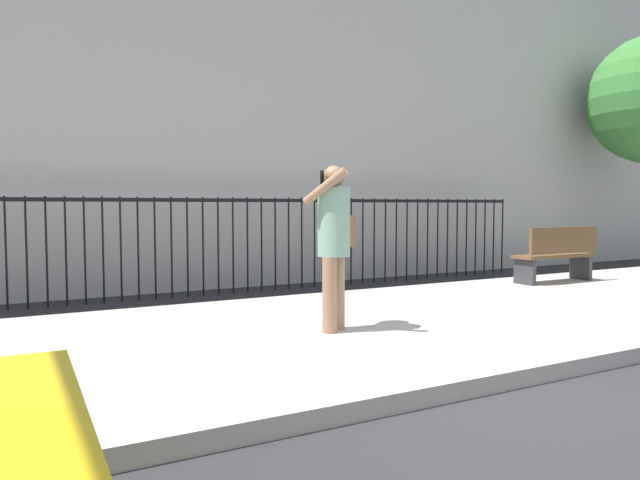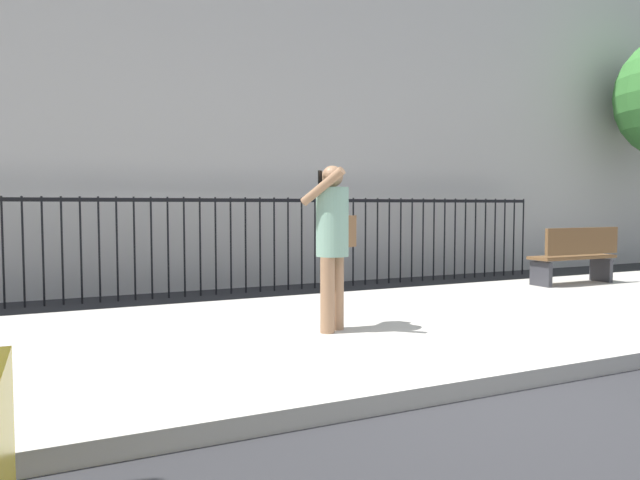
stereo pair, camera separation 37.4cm
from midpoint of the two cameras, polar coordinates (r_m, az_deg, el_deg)
ground_plane at (r=4.94m, az=19.14°, el=-14.07°), size 60.00×60.00×0.00m
sidewalk at (r=6.62m, az=5.56°, el=-8.76°), size 28.00×4.40×0.15m
building_facade at (r=12.86m, az=-9.77°, el=20.26°), size 28.00×4.00×10.41m
iron_fence at (r=9.84m, az=-5.49°, el=0.79°), size 12.03×0.04×1.60m
pedestrian_on_phone at (r=6.10m, az=3.08°, el=0.47°), size 0.72×0.64×1.73m
street_bench at (r=10.68m, az=24.64°, el=-1.29°), size 1.60×0.45×0.95m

